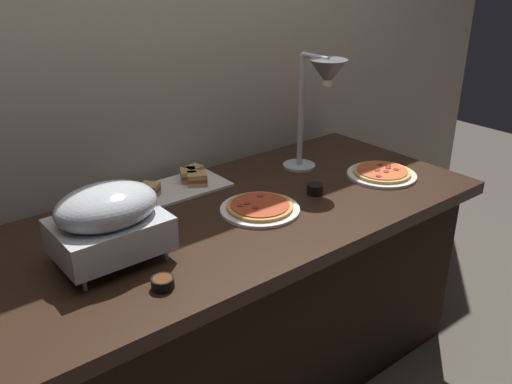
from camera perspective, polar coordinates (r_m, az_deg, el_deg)
ground_plane at (r=2.42m, az=-1.72°, el=-18.32°), size 8.00×8.00×0.00m
back_wall at (r=2.26m, az=-10.00°, el=12.61°), size 4.40×0.04×2.40m
buffet_table at (r=2.18m, az=-1.84°, el=-10.83°), size 1.90×0.84×0.76m
chafing_dish at (r=1.68m, az=-15.10°, el=-2.78°), size 0.33×0.25×0.25m
heat_lamp at (r=2.21m, az=6.90°, el=11.00°), size 0.15×0.29×0.49m
pizza_plate_front at (r=2.35m, az=12.93°, el=1.90°), size 0.29×0.29×0.03m
pizza_plate_center at (r=1.98m, az=0.41°, el=-1.67°), size 0.29×0.29×0.03m
sandwich_platter at (r=2.19m, az=-7.83°, el=0.87°), size 0.39×0.22×0.06m
sauce_cup_near at (r=2.13m, az=6.15°, el=0.35°), size 0.06×0.06×0.04m
sauce_cup_far at (r=1.58m, az=-9.67°, el=-9.26°), size 0.07×0.07×0.03m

